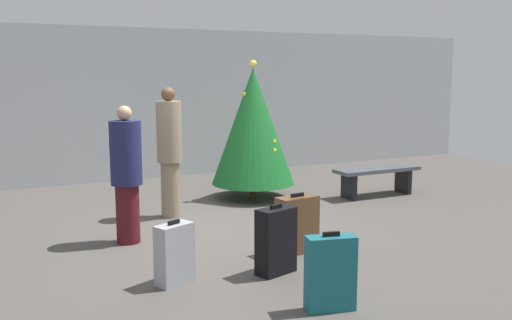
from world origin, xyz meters
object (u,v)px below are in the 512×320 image
suitcase_0 (297,225)px  suitcase_2 (276,241)px  suitcase_1 (175,254)px  suitcase_3 (330,273)px  traveller_1 (169,149)px  traveller_0 (126,172)px  waiting_bench (377,175)px  holiday_tree (253,126)px

suitcase_0 → suitcase_2: bearing=-137.3°
suitcase_1 → suitcase_3: size_ratio=0.91×
traveller_1 → traveller_0: bearing=-130.9°
waiting_bench → traveller_0: bearing=-169.7°
waiting_bench → suitcase_0: bearing=-143.3°
traveller_1 → suitcase_0: traveller_1 is taller
holiday_tree → suitcase_2: bearing=-112.1°
suitcase_1 → suitcase_2: size_ratio=0.88×
traveller_0 → suitcase_2: size_ratio=2.29×
waiting_bench → suitcase_1: suitcase_1 is taller
holiday_tree → traveller_1: (-1.60, -0.59, -0.21)m
traveller_0 → suitcase_0: bearing=-37.1°
holiday_tree → suitcase_3: size_ratio=3.21×
holiday_tree → traveller_0: 2.93m
holiday_tree → traveller_0: holiday_tree is taller
traveller_1 → suitcase_3: 3.81m
traveller_1 → suitcase_1: 2.75m
suitcase_0 → suitcase_3: bearing=-109.9°
traveller_1 → suitcase_2: traveller_1 is taller
suitcase_0 → suitcase_1: suitcase_0 is taller
traveller_1 → suitcase_3: bearing=-86.2°
suitcase_0 → suitcase_3: 1.61m
suitcase_2 → suitcase_1: bearing=170.0°
traveller_1 → suitcase_3: traveller_1 is taller
suitcase_0 → traveller_0: bearing=142.9°
holiday_tree → waiting_bench: size_ratio=1.49×
holiday_tree → traveller_0: (-2.45, -1.57, -0.32)m
suitcase_1 → suitcase_3: bearing=-49.5°
traveller_0 → traveller_1: 1.30m
holiday_tree → traveller_1: 1.72m
holiday_tree → suitcase_3: holiday_tree is taller
suitcase_3 → suitcase_0: bearing=70.1°
traveller_0 → suitcase_3: size_ratio=2.37×
holiday_tree → traveller_1: holiday_tree is taller
traveller_0 → suitcase_3: bearing=-68.2°
waiting_bench → suitcase_2: 4.15m
suitcase_1 → suitcase_2: 1.05m
suitcase_0 → suitcase_1: size_ratio=1.09×
traveller_1 → suitcase_2: size_ratio=2.55×
traveller_0 → suitcase_3: traveller_0 is taller
holiday_tree → suitcase_2: holiday_tree is taller
suitcase_0 → suitcase_2: 0.74m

